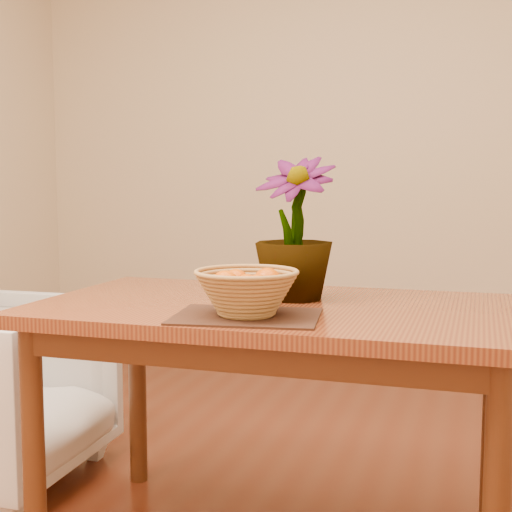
% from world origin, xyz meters
% --- Properties ---
extents(wall_back, '(4.00, 0.02, 2.70)m').
position_xyz_m(wall_back, '(0.00, 2.25, 1.35)').
color(wall_back, beige).
rests_on(wall_back, floor).
extents(table, '(1.40, 0.80, 0.75)m').
position_xyz_m(table, '(0.00, 0.30, 0.66)').
color(table, brown).
rests_on(table, floor).
extents(placemat, '(0.42, 0.33, 0.01)m').
position_xyz_m(placemat, '(-0.02, 0.08, 0.75)').
color(placemat, '#341C13').
rests_on(placemat, table).
extents(wicker_basket, '(0.28, 0.28, 0.11)m').
position_xyz_m(wicker_basket, '(-0.02, 0.08, 0.81)').
color(wicker_basket, '#A98246').
rests_on(wicker_basket, placemat).
extents(orange_pile, '(0.16, 0.17, 0.08)m').
position_xyz_m(orange_pile, '(-0.02, 0.08, 0.84)').
color(orange_pile, '#DD5303').
rests_on(orange_pile, wicker_basket).
extents(potted_plant, '(0.27, 0.27, 0.43)m').
position_xyz_m(potted_plant, '(0.03, 0.40, 0.97)').
color(potted_plant, '#124113').
rests_on(potted_plant, table).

